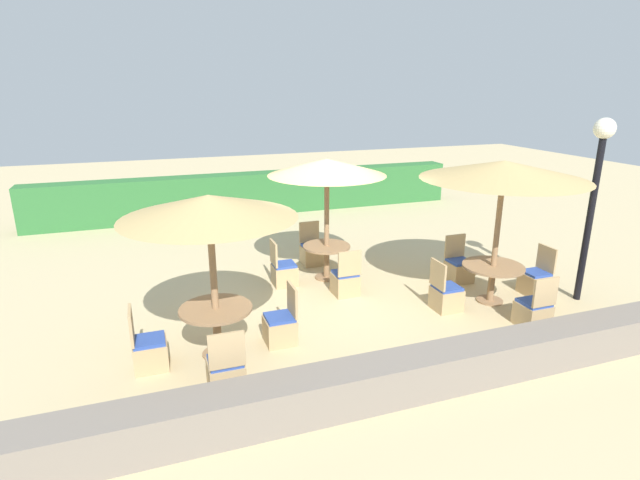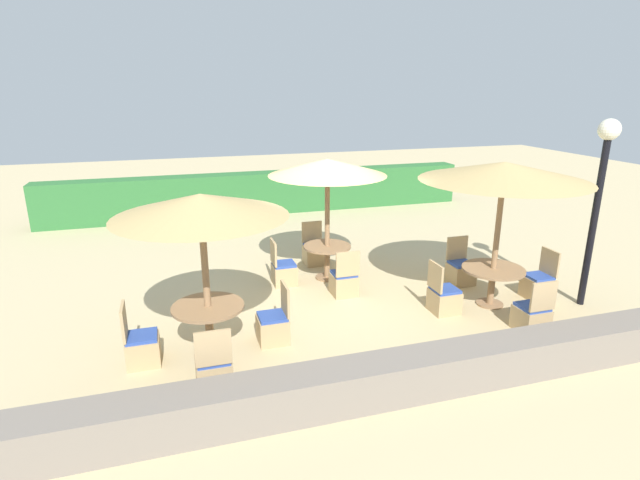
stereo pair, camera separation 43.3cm
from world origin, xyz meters
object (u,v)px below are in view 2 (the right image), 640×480
Objects in this scene: round_table_front_left at (209,316)px; patio_chair_front_right_north at (460,271)px; patio_chair_front_left_west at (142,347)px; parasol_front_right at (504,172)px; patio_chair_front_left_east at (274,326)px; patio_chair_center_north at (314,252)px; patio_chair_front_right_east at (538,284)px; patio_chair_front_right_west at (444,298)px; patio_chair_front_left_south at (214,370)px; parasol_center at (327,168)px; parasol_front_left at (201,206)px; patio_chair_center_west at (283,272)px; round_table_front_right at (493,276)px; round_table_center at (327,253)px; lamp_post at (601,177)px; patio_chair_front_right_south at (532,316)px; patio_chair_center_south at (344,282)px.

patio_chair_front_right_north is at bearing 14.44° from round_table_front_left.
patio_chair_front_right_north is at bearing 102.63° from patio_chair_front_left_west.
parasol_front_right is at bearing 88.01° from patio_chair_front_right_north.
patio_chair_front_left_east is 3.60m from patio_chair_center_north.
patio_chair_front_right_east is 1.00× the size of patio_chair_front_right_west.
patio_chair_front_left_east is at bearing 44.86° from patio_chair_front_left_south.
parasol_front_left is at bearing -137.71° from parasol_center.
round_table_front_left is 1.14× the size of patio_chair_center_west.
round_table_front_right is 1.03m from patio_chair_front_right_west.
patio_chair_front_right_north is 0.96× the size of round_table_center.
parasol_front_right is at bearing -40.76° from round_table_center.
lamp_post is at bearing -32.30° from round_table_center.
lamp_post reaches higher than parasol_center.
patio_chair_front_right_east and patio_chair_front_right_north have the same top height.
patio_chair_front_left_west is 5.03m from patio_chair_front_right_west.
lamp_post is 3.57× the size of patio_chair_front_left_west.
parasol_front_right is 2.60× the size of round_table_front_right.
patio_chair_front_right_east is at bearing -87.65° from patio_chair_front_left_east.
patio_chair_front_right_north is at bearing 136.97° from patio_chair_front_right_west.
round_table_front_left reaches higher than round_table_center.
lamp_post is 3.57× the size of patio_chair_center_north.
patio_chair_front_right_south is (0.01, -1.08, -2.18)m from parasol_front_right.
parasol_center is at bearing 90.45° from patio_chair_center_north.
patio_chair_front_left_east is 1.43m from patio_chair_front_left_south.
patio_chair_front_left_south is at bearing 23.97° from patio_chair_front_right_north.
patio_chair_front_left_east is at bearing -177.28° from round_table_front_right.
parasol_front_left reaches higher than patio_chair_front_right_south.
patio_chair_center_north reaches higher than round_table_center.
round_table_front_right is 2.71m from patio_chair_center_south.
parasol_front_right is at bearing 91.45° from patio_chair_front_right_west.
patio_chair_front_right_north is 1.50m from patio_chair_front_right_west.
patio_chair_front_right_north is at bearing 73.93° from patio_chair_center_west.
patio_chair_front_left_west is at bearing -177.20° from parasol_front_left.
parasol_front_left reaches higher than patio_chair_front_right_west.
round_table_front_left is 5.25m from patio_chair_front_right_north.
patio_chair_front_right_east is at bearing 46.78° from patio_chair_front_right_south.
patio_chair_front_right_north is 3.57m from patio_chair_center_west.
parasol_front_left reaches higher than patio_chair_center_north.
parasol_center reaches higher than patio_chair_front_left_south.
patio_chair_front_left_south is at bearing 101.26° from patio_chair_front_right_east.
parasol_front_right is at bearing 129.05° from patio_chair_center_north.
patio_chair_front_left_east is at bearing 92.65° from patio_chair_front_left_west.
patio_chair_front_right_west reaches higher than round_table_front_right.
patio_chair_center_south is 1.31m from patio_chair_center_west.
parasol_front_left is 3.60m from patio_chair_center_south.
parasol_front_left is 2.30× the size of round_table_front_left.
parasol_front_left is 5.05m from parasol_front_right.
round_table_front_right is at bearing 90.71° from patio_chair_front_right_south.
parasol_center is 2.66× the size of patio_chair_center_north.
patio_chair_center_south is (-4.02, 1.65, -2.09)m from lamp_post.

